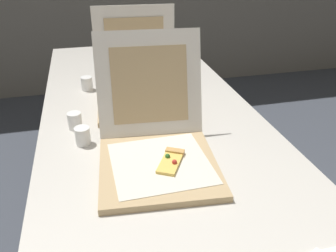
{
  "coord_description": "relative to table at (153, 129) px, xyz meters",
  "views": [
    {
      "loc": [
        -0.24,
        -0.59,
        1.41
      ],
      "look_at": [
        0.02,
        0.47,
        0.82
      ],
      "focal_mm": 36.73,
      "sensor_mm": 36.0,
      "label": 1
    }
  ],
  "objects": [
    {
      "name": "pizza_box_front",
      "position": [
        -0.05,
        -0.29,
        0.1
      ],
      "size": [
        0.42,
        0.51,
        0.38
      ],
      "rotation": [
        0.0,
        0.0,
        -0.09
      ],
      "color": "tan",
      "rests_on": "table"
    },
    {
      "name": "table",
      "position": [
        0.0,
        0.0,
        0.0
      ],
      "size": [
        0.9,
        2.33,
        0.76
      ],
      "color": "beige",
      "rests_on": "ground"
    },
    {
      "name": "cup_white_near_center",
      "position": [
        -0.28,
        -0.13,
        0.08
      ],
      "size": [
        0.05,
        0.05,
        0.07
      ],
      "primitive_type": "cylinder",
      "color": "white",
      "rests_on": "table"
    },
    {
      "name": "cup_white_mid",
      "position": [
        -0.31,
        0.0,
        0.08
      ],
      "size": [
        0.05,
        0.05,
        0.07
      ],
      "primitive_type": "cylinder",
      "color": "white",
      "rests_on": "table"
    },
    {
      "name": "cup_white_far",
      "position": [
        -0.25,
        0.39,
        0.08
      ],
      "size": [
        0.05,
        0.05,
        0.07
      ],
      "primitive_type": "cylinder",
      "color": "white",
      "rests_on": "table"
    },
    {
      "name": "pizza_box_middle",
      "position": [
        -0.02,
        0.2,
        0.1
      ],
      "size": [
        0.4,
        0.42,
        0.4
      ],
      "rotation": [
        0.0,
        0.0,
        -0.07
      ],
      "color": "tan",
      "rests_on": "table"
    }
  ]
}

